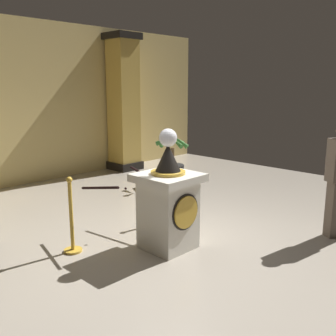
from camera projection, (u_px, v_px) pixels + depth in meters
ground_plane at (173, 239)px, 5.49m from camera, size 10.88×10.88×0.00m
back_wall at (18, 103)px, 8.27m from camera, size 10.88×0.16×3.56m
pedestal_clock at (168, 203)px, 5.09m from camera, size 0.76×0.76×1.61m
stanchion_near at (170, 200)px, 6.19m from camera, size 0.24×0.24×1.00m
stanchion_far at (72, 226)px, 5.01m from camera, size 0.24×0.24×1.02m
velvet_rope at (125, 182)px, 5.51m from camera, size 0.96×0.93×0.22m
column_right at (124, 104)px, 9.77m from camera, size 0.73×0.73×3.41m
potted_palm_right at (172, 170)px, 8.34m from camera, size 0.75×0.71×1.14m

